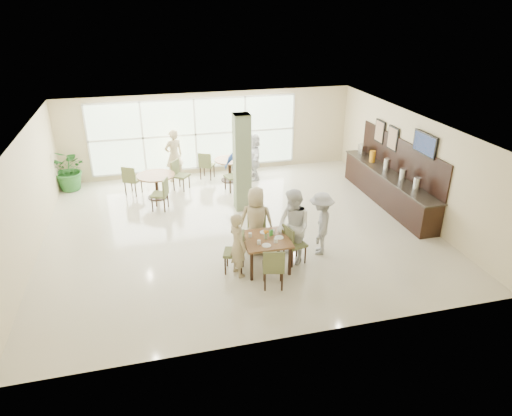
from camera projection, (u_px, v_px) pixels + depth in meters
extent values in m
plane|color=beige|center=(238.00, 228.00, 12.31)|extent=(10.00, 10.00, 0.00)
plane|color=white|center=(236.00, 126.00, 11.14)|extent=(10.00, 10.00, 0.00)
plane|color=beige|center=(210.00, 133.00, 15.68)|extent=(10.00, 0.00, 10.00)
plane|color=beige|center=(292.00, 272.00, 7.77)|extent=(10.00, 0.00, 10.00)
plane|color=beige|center=(27.00, 198.00, 10.61)|extent=(0.00, 9.00, 9.00)
plane|color=beige|center=(411.00, 163.00, 12.84)|extent=(0.00, 9.00, 9.00)
plane|color=silver|center=(195.00, 134.00, 15.54)|extent=(7.00, 0.00, 7.00)
cube|color=#6E7D57|center=(242.00, 163.00, 12.87)|extent=(0.45, 0.45, 2.80)
cube|color=brown|center=(266.00, 239.00, 10.21)|extent=(1.03, 1.03, 0.05)
cube|color=black|center=(252.00, 266.00, 9.89)|extent=(0.06, 0.06, 0.70)
cube|color=black|center=(290.00, 261.00, 10.08)|extent=(0.06, 0.06, 0.70)
cube|color=black|center=(243.00, 247.00, 10.65)|extent=(0.06, 0.06, 0.70)
cube|color=black|center=(278.00, 243.00, 10.84)|extent=(0.06, 0.06, 0.70)
cylinder|color=brown|center=(156.00, 175.00, 13.87)|extent=(1.15, 1.15, 0.04)
cylinder|color=black|center=(157.00, 187.00, 14.02)|extent=(0.10, 0.10, 0.71)
cylinder|color=black|center=(158.00, 197.00, 14.17)|extent=(0.60, 0.60, 0.03)
cylinder|color=brown|center=(229.00, 160.00, 15.18)|extent=(1.02, 1.02, 0.04)
cylinder|color=black|center=(230.00, 170.00, 15.34)|extent=(0.10, 0.10, 0.71)
cylinder|color=black|center=(230.00, 180.00, 15.48)|extent=(0.60, 0.60, 0.03)
cylinder|color=white|center=(273.00, 232.00, 10.37)|extent=(0.08, 0.08, 0.10)
cylinder|color=white|center=(250.00, 235.00, 10.24)|extent=(0.08, 0.08, 0.10)
cylinder|color=white|center=(259.00, 242.00, 9.94)|extent=(0.08, 0.08, 0.10)
cylinder|color=white|center=(276.00, 241.00, 10.00)|extent=(0.08, 0.08, 0.10)
cylinder|color=white|center=(266.00, 245.00, 9.90)|extent=(0.20, 0.20, 0.01)
cylinder|color=white|center=(264.00, 232.00, 10.45)|extent=(0.20, 0.20, 0.01)
cylinder|color=white|center=(279.00, 237.00, 10.23)|extent=(0.20, 0.20, 0.01)
cylinder|color=#99B27F|center=(266.00, 236.00, 10.17)|extent=(0.07, 0.07, 0.12)
sphere|color=orange|center=(267.00, 232.00, 10.13)|extent=(0.07, 0.07, 0.07)
sphere|color=orange|center=(265.00, 231.00, 10.14)|extent=(0.07, 0.07, 0.07)
sphere|color=orange|center=(266.00, 232.00, 10.10)|extent=(0.07, 0.07, 0.07)
cube|color=green|center=(271.00, 233.00, 10.29)|extent=(0.10, 0.07, 0.15)
cube|color=black|center=(387.00, 189.00, 13.60)|extent=(0.60, 4.60, 0.90)
cube|color=black|center=(389.00, 174.00, 13.41)|extent=(0.64, 4.70, 0.04)
cube|color=black|center=(401.00, 156.00, 13.25)|extent=(0.04, 4.60, 1.00)
cylinder|color=silver|center=(417.00, 185.00, 12.08)|extent=(0.20, 0.20, 0.40)
cylinder|color=silver|center=(403.00, 176.00, 12.70)|extent=(0.20, 0.20, 0.40)
cylinder|color=silver|center=(387.00, 165.00, 13.49)|extent=(0.20, 0.20, 0.40)
cylinder|color=orange|center=(372.00, 156.00, 14.29)|extent=(0.18, 0.18, 0.36)
cube|color=silver|center=(362.00, 150.00, 14.91)|extent=(0.18, 0.30, 0.36)
cube|color=black|center=(425.00, 144.00, 11.98)|extent=(0.06, 1.00, 0.58)
cube|color=#7F99CC|center=(424.00, 144.00, 11.97)|extent=(0.01, 0.92, 0.50)
cube|color=black|center=(393.00, 138.00, 13.52)|extent=(0.04, 0.55, 0.70)
cube|color=brown|center=(392.00, 138.00, 13.51)|extent=(0.01, 0.47, 0.62)
cube|color=black|center=(380.00, 131.00, 14.22)|extent=(0.04, 0.55, 0.70)
cube|color=brown|center=(379.00, 131.00, 14.21)|extent=(0.01, 0.47, 0.62)
imported|color=#2B6C2C|center=(70.00, 169.00, 14.46)|extent=(1.65, 1.65, 1.39)
imported|color=tan|center=(238.00, 245.00, 9.95)|extent=(0.51, 0.63, 1.49)
imported|color=tan|center=(256.00, 220.00, 10.84)|extent=(0.91, 0.69, 1.66)
imported|color=white|center=(293.00, 227.00, 10.39)|extent=(0.89, 1.02, 1.79)
imported|color=#A3A4A6|center=(321.00, 223.00, 10.81)|extent=(0.94, 1.16, 1.56)
imported|color=#3F6BBE|center=(238.00, 166.00, 14.38)|extent=(1.09, 0.83, 1.65)
imported|color=white|center=(254.00, 157.00, 15.32)|extent=(0.70, 1.48, 1.56)
imported|color=tan|center=(174.00, 156.00, 15.08)|extent=(0.76, 0.63, 1.78)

